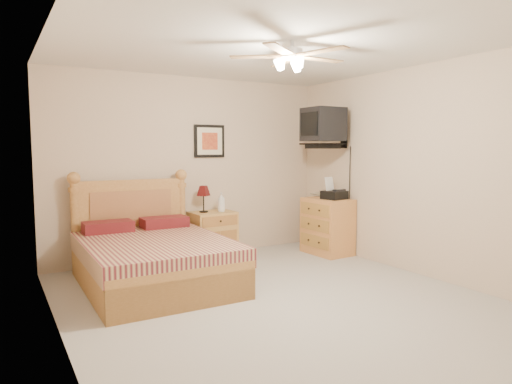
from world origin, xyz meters
The scene contains 17 objects.
floor centered at (0.00, 0.00, 0.00)m, with size 4.50×4.50×0.00m, color #A29B92.
ceiling centered at (0.00, 0.00, 2.50)m, with size 4.00×4.50×0.04m, color white.
wall_back centered at (0.00, 2.25, 1.25)m, with size 4.00×0.04×2.50m, color #CAB194.
wall_front centered at (0.00, -2.25, 1.25)m, with size 4.00×0.04×2.50m, color #CAB194.
wall_left centered at (-2.00, 0.00, 1.25)m, with size 0.04×4.50×2.50m, color #CAB194.
wall_right centered at (2.00, 0.00, 1.25)m, with size 0.04×4.50×2.50m, color #CAB194.
bed centered at (-0.91, 1.12, 0.62)m, with size 1.46×1.92×1.24m, color #A56E35, non-canonical shape.
nightstand centered at (0.20, 2.00, 0.32)m, with size 0.59×0.44×0.64m, color #AF8447.
table_lamp centered at (0.08, 2.03, 0.83)m, with size 0.20×0.20×0.37m, color #4F0E10, non-canonical shape.
lotion_bottle centered at (0.32, 1.96, 0.78)m, with size 0.10×0.10×0.27m, color white.
framed_picture centered at (0.27, 2.23, 1.62)m, with size 0.46×0.04×0.46m, color black.
dresser centered at (1.73, 1.38, 0.40)m, with size 0.47×0.68×0.80m, color #C37C3F.
fax_machine centered at (1.75, 1.26, 0.96)m, with size 0.29×0.31×0.31m, color black, non-canonical shape.
magazine_lower centered at (1.73, 1.61, 0.81)m, with size 0.18×0.25×0.02m, color #ACA18D.
magazine_upper centered at (1.75, 1.64, 0.84)m, with size 0.21×0.28×0.02m, color gray.
wall_tv centered at (1.75, 1.34, 1.81)m, with size 0.56×0.46×0.58m, color black, non-canonical shape.
ceiling_fan centered at (0.00, -0.20, 2.36)m, with size 1.14×1.14×0.28m, color white, non-canonical shape.
Camera 1 is at (-2.43, -3.71, 1.52)m, focal length 32.00 mm.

